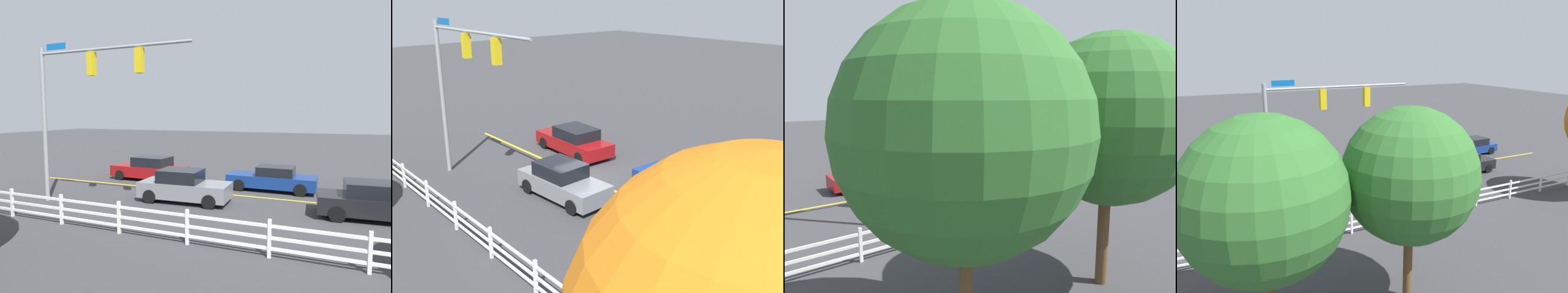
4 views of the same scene
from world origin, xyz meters
The scene contains 8 objects.
ground_plane centered at (0.00, 0.00, 0.00)m, with size 120.00×120.00×0.00m, color #38383A.
lane_center_stripe centered at (-4.00, 0.00, 0.00)m, with size 28.00×0.16×0.01m, color gold.
signal_assembly centered at (3.42, 4.44, 5.18)m, with size 7.71×0.38×7.36m.
car_1 centered at (-0.71, 2.13, 0.73)m, with size 4.36×2.04×1.54m.
car_2 centered at (-4.21, -1.80, 0.64)m, with size 4.71×1.84×1.34m.
car_3 centered at (3.49, -1.90, 0.71)m, with size 4.82×2.07×1.48m.
car_4 centered at (-8.90, 1.74, 0.71)m, with size 4.65×2.13×1.49m.
white_rail_fence centered at (-3.00, 6.93, 0.60)m, with size 26.10×0.10×1.15m.
Camera 2 is at (-15.54, 13.45, 8.55)m, focal length 43.32 mm.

